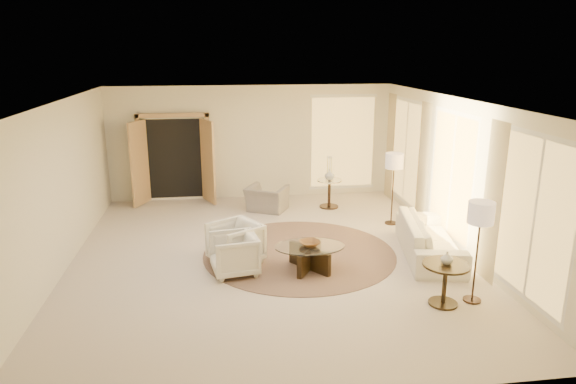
{
  "coord_description": "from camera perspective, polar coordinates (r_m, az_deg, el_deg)",
  "views": [
    {
      "loc": [
        -0.86,
        -8.61,
        3.64
      ],
      "look_at": [
        0.4,
        0.4,
        1.1
      ],
      "focal_mm": 32.0,
      "sensor_mm": 36.0,
      "label": 1
    }
  ],
  "objects": [
    {
      "name": "room",
      "position": [
        8.94,
        -2.19,
        1.06
      ],
      "size": [
        7.04,
        8.04,
        2.83
      ],
      "color": "beige",
      "rests_on": "ground"
    },
    {
      "name": "windows_right",
      "position": [
        9.98,
        17.87,
        1.57
      ],
      "size": [
        0.1,
        6.4,
        2.4
      ],
      "primitive_type": null,
      "color": "#F2C261",
      "rests_on": "room"
    },
    {
      "name": "window_back_corner",
      "position": [
        13.15,
        6.1,
        5.49
      ],
      "size": [
        1.7,
        0.1,
        2.4
      ],
      "primitive_type": null,
      "color": "#F2C261",
      "rests_on": "room"
    },
    {
      "name": "curtains_right",
      "position": [
        10.77,
        15.58,
        2.47
      ],
      "size": [
        0.06,
        5.2,
        2.6
      ],
      "primitive_type": null,
      "color": "tan",
      "rests_on": "room"
    },
    {
      "name": "french_doors",
      "position": [
        12.73,
        -12.5,
        3.58
      ],
      "size": [
        1.95,
        0.66,
        2.16
      ],
      "color": "tan",
      "rests_on": "room"
    },
    {
      "name": "area_rug",
      "position": [
        9.55,
        1.28,
        -6.78
      ],
      "size": [
        4.0,
        4.0,
        0.01
      ],
      "primitive_type": "cylinder",
      "rotation": [
        0.0,
        0.0,
        0.14
      ],
      "color": "#463027",
      "rests_on": "room"
    },
    {
      "name": "sofa",
      "position": [
        9.69,
        15.46,
        -4.93
      ],
      "size": [
        1.33,
        2.42,
        0.67
      ],
      "primitive_type": "imported",
      "rotation": [
        0.0,
        0.0,
        1.37
      ],
      "color": "white",
      "rests_on": "room"
    },
    {
      "name": "armchair_left",
      "position": [
        9.06,
        -5.89,
        -5.42
      ],
      "size": [
        1.03,
        1.05,
        0.81
      ],
      "primitive_type": "imported",
      "rotation": [
        0.0,
        0.0,
        -1.03
      ],
      "color": "white",
      "rests_on": "room"
    },
    {
      "name": "armchair_right",
      "position": [
        8.65,
        -6.01,
        -6.67
      ],
      "size": [
        0.79,
        0.83,
        0.75
      ],
      "primitive_type": "imported",
      "rotation": [
        0.0,
        0.0,
        -1.41
      ],
      "color": "white",
      "rests_on": "room"
    },
    {
      "name": "accent_chair",
      "position": [
        11.9,
        -2.38,
        -0.29
      ],
      "size": [
        1.05,
        0.91,
        0.77
      ],
      "primitive_type": "imported",
      "rotation": [
        0.0,
        0.0,
        2.66
      ],
      "color": "gray",
      "rests_on": "room"
    },
    {
      "name": "coffee_table",
      "position": [
        8.77,
        2.41,
        -6.97
      ],
      "size": [
        1.24,
        1.24,
        0.44
      ],
      "rotation": [
        0.0,
        0.0,
        0.04
      ],
      "color": "black",
      "rests_on": "room"
    },
    {
      "name": "end_table",
      "position": [
        7.91,
        17.07,
        -8.99
      ],
      "size": [
        0.68,
        0.68,
        0.64
      ],
      "rotation": [
        0.0,
        0.0,
        -0.29
      ],
      "color": "black",
      "rests_on": "room"
    },
    {
      "name": "side_table",
      "position": [
        12.17,
        4.61,
        0.15
      ],
      "size": [
        0.58,
        0.58,
        0.68
      ],
      "rotation": [
        0.0,
        0.0,
        0.29
      ],
      "color": "#2E211A",
      "rests_on": "room"
    },
    {
      "name": "floor_lamp_near",
      "position": [
        10.98,
        11.72,
        3.05
      ],
      "size": [
        0.38,
        0.38,
        1.55
      ],
      "rotation": [
        0.0,
        0.0,
        0.4
      ],
      "color": "#2E211A",
      "rests_on": "room"
    },
    {
      "name": "floor_lamp_far",
      "position": [
        7.85,
        20.62,
        -2.65
      ],
      "size": [
        0.38,
        0.38,
        1.55
      ],
      "rotation": [
        0.0,
        0.0,
        -0.08
      ],
      "color": "#2E211A",
      "rests_on": "room"
    },
    {
      "name": "bowl",
      "position": [
        8.7,
        2.43,
        -5.73
      ],
      "size": [
        0.43,
        0.43,
        0.08
      ],
      "primitive_type": "imported",
      "rotation": [
        0.0,
        0.0,
        0.29
      ],
      "color": "brown",
      "rests_on": "coffee_table"
    },
    {
      "name": "end_vase",
      "position": [
        7.8,
        17.24,
        -7.05
      ],
      "size": [
        0.23,
        0.23,
        0.19
      ],
      "primitive_type": "imported",
      "rotation": [
        0.0,
        0.0,
        0.32
      ],
      "color": "silver",
      "rests_on": "end_table"
    },
    {
      "name": "side_vase",
      "position": [
        12.07,
        4.65,
        1.92
      ],
      "size": [
        0.28,
        0.28,
        0.25
      ],
      "primitive_type": "imported",
      "rotation": [
        0.0,
        0.0,
        -0.2
      ],
      "color": "silver",
      "rests_on": "side_table"
    }
  ]
}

